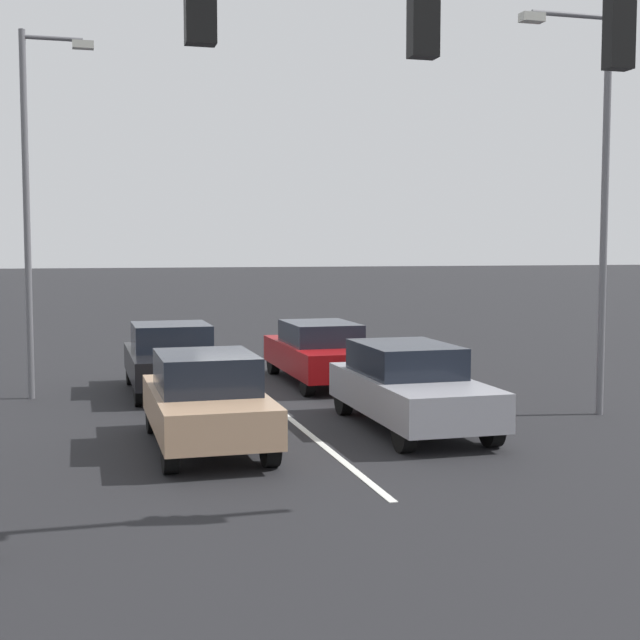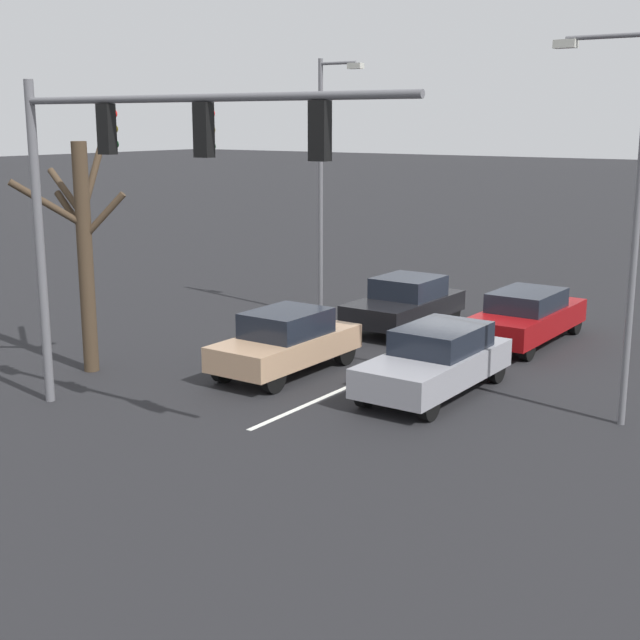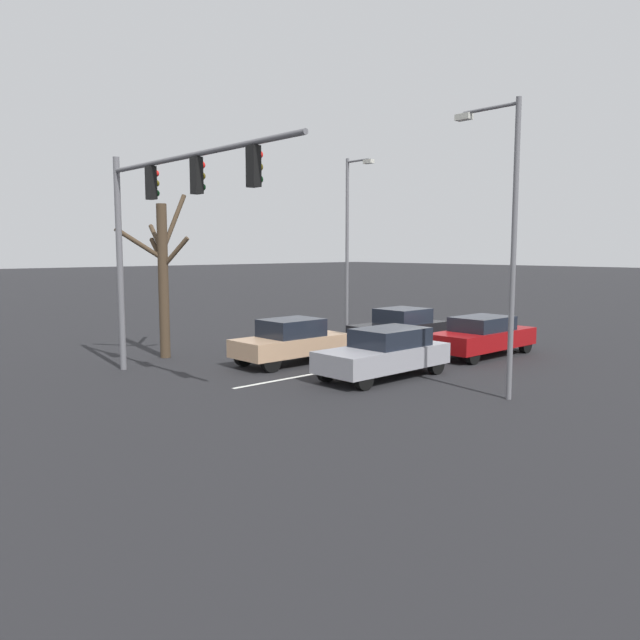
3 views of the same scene
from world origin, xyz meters
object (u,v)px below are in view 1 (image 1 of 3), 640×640
car_tan_midlane_front (206,400)px  street_lamp_right_shoulder (34,191)px  street_lamp_left_shoulder (595,184)px  car_maroon_leftlane_second (320,352)px  car_gray_leftlane_front (410,386)px  car_black_midlane_second (172,358)px  traffic_signal_gantry (262,78)px

car_tan_midlane_front → street_lamp_right_shoulder: bearing=-63.7°
street_lamp_right_shoulder → street_lamp_left_shoulder: street_lamp_right_shoulder is taller
car_maroon_leftlane_second → street_lamp_right_shoulder: street_lamp_right_shoulder is taller
car_gray_leftlane_front → car_black_midlane_second: car_black_midlane_second is taller
street_lamp_right_shoulder → car_tan_midlane_front: bearing=116.3°
car_maroon_leftlane_second → traffic_signal_gantry: bearing=71.7°
car_gray_leftlane_front → car_maroon_leftlane_second: size_ratio=0.95×
traffic_signal_gantry → car_tan_midlane_front: bearing=-90.3°
traffic_signal_gantry → street_lamp_right_shoulder: (2.80, -10.39, -0.62)m
car_gray_leftlane_front → traffic_signal_gantry: (3.75, 5.30, 4.27)m
street_lamp_left_shoulder → street_lamp_right_shoulder: bearing=-24.7°
street_lamp_left_shoulder → car_maroon_leftlane_second: bearing=-52.9°
car_gray_leftlane_front → street_lamp_left_shoulder: 5.33m
car_tan_midlane_front → street_lamp_left_shoulder: (-7.58, -0.91, 3.65)m
car_tan_midlane_front → car_gray_leftlane_front: car_tan_midlane_front is taller
car_tan_midlane_front → traffic_signal_gantry: bearing=89.7°
car_tan_midlane_front → car_black_midlane_second: 5.72m
car_maroon_leftlane_second → car_black_midlane_second: 3.58m
car_tan_midlane_front → car_black_midlane_second: car_tan_midlane_front is taller
street_lamp_right_shoulder → car_maroon_leftlane_second: bearing=-175.6°
street_lamp_left_shoulder → traffic_signal_gantry: bearing=36.4°
car_gray_leftlane_front → traffic_signal_gantry: size_ratio=0.48×
car_tan_midlane_front → car_maroon_leftlane_second: car_tan_midlane_front is taller
car_black_midlane_second → traffic_signal_gantry: 11.25m
street_lamp_right_shoulder → car_gray_leftlane_front: bearing=142.2°
traffic_signal_gantry → car_black_midlane_second: bearing=-90.3°
car_tan_midlane_front → car_gray_leftlane_front: 3.78m
car_black_midlane_second → car_maroon_leftlane_second: bearing=-172.5°
car_maroon_leftlane_second → street_lamp_left_shoulder: (-4.00, 5.28, 3.69)m
traffic_signal_gantry → car_maroon_leftlane_second: bearing=-108.3°
car_gray_leftlane_front → traffic_signal_gantry: 7.78m
car_gray_leftlane_front → car_maroon_leftlane_second: (0.15, -5.57, -0.02)m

